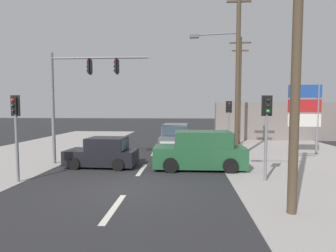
# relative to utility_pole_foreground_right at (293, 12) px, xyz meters

# --- Properties ---
(ground_plane) EXTENTS (140.00, 140.00, 0.00)m
(ground_plane) POSITION_rel_utility_pole_foreground_right_xyz_m (-5.09, 2.05, -5.67)
(ground_plane) COLOR #28282B
(lane_dash_near) EXTENTS (0.20, 2.40, 0.01)m
(lane_dash_near) POSITION_rel_utility_pole_foreground_right_xyz_m (-5.09, 0.05, -5.66)
(lane_dash_near) COLOR silver
(lane_dash_near) RESTS_ON ground
(lane_dash_mid) EXTENTS (0.20, 2.40, 0.01)m
(lane_dash_mid) POSITION_rel_utility_pole_foreground_right_xyz_m (-5.09, 5.05, -5.66)
(lane_dash_mid) COLOR silver
(lane_dash_mid) RESTS_ON ground
(lane_dash_far) EXTENTS (0.20, 2.40, 0.01)m
(lane_dash_far) POSITION_rel_utility_pole_foreground_right_xyz_m (-5.09, 10.05, -5.66)
(lane_dash_far) COLOR silver
(lane_dash_far) RESTS_ON ground
(utility_pole_foreground_right) EXTENTS (3.78, 0.28, 10.59)m
(utility_pole_foreground_right) POSITION_rel_utility_pole_foreground_right_xyz_m (0.00, 0.00, 0.00)
(utility_pole_foreground_right) COLOR #4C3D2B
(utility_pole_foreground_right) RESTS_ON ground
(utility_pole_midground_right) EXTENTS (3.78, 0.61, 10.37)m
(utility_pole_midground_right) POSITION_rel_utility_pole_foreground_right_xyz_m (0.01, 8.42, -0.11)
(utility_pole_midground_right) COLOR #4C3D2B
(utility_pole_midground_right) RESTS_ON ground
(utility_pole_background_right) EXTENTS (1.80, 0.26, 8.98)m
(utility_pole_background_right) POSITION_rel_utility_pole_foreground_right_xyz_m (1.59, 15.16, -0.94)
(utility_pole_background_right) COLOR #4C3D2B
(utility_pole_background_right) RESTS_ON ground
(traffic_signal_mast) EXTENTS (5.29, 0.47, 6.00)m
(traffic_signal_mast) POSITION_rel_utility_pole_foreground_right_xyz_m (-8.82, 6.17, -1.52)
(traffic_signal_mast) COLOR slate
(traffic_signal_mast) RESTS_ON ground
(pedestal_signal_right_kerb) EXTENTS (0.44, 0.30, 3.56)m
(pedestal_signal_right_kerb) POSITION_rel_utility_pole_foreground_right_xyz_m (0.38, 3.41, -3.25)
(pedestal_signal_right_kerb) COLOR slate
(pedestal_signal_right_kerb) RESTS_ON ground
(pedestal_signal_left_kerb) EXTENTS (0.44, 0.31, 3.56)m
(pedestal_signal_left_kerb) POSITION_rel_utility_pole_foreground_right_xyz_m (-9.81, 2.56, -3.25)
(pedestal_signal_left_kerb) COLOR slate
(pedestal_signal_left_kerb) RESTS_ON ground
(pedestal_signal_far_median) EXTENTS (0.44, 0.29, 3.56)m
(pedestal_signal_far_median) POSITION_rel_utility_pole_foreground_right_xyz_m (0.16, 11.60, -3.25)
(pedestal_signal_far_median) COLOR slate
(pedestal_signal_far_median) RESTS_ON ground
(shopping_plaza_sign) EXTENTS (2.10, 0.16, 4.60)m
(shopping_plaza_sign) POSITION_rel_utility_pole_foreground_right_xyz_m (4.86, 10.26, -2.68)
(shopping_plaza_sign) COLOR slate
(shopping_plaza_sign) RESTS_ON ground
(shopfront_wall_far) EXTENTS (12.00, 1.00, 3.60)m
(shopfront_wall_far) POSITION_rel_utility_pole_foreground_right_xyz_m (5.91, 18.05, -3.87)
(shopfront_wall_far) COLOR gray
(shopfront_wall_far) RESTS_ON ground
(suv_kerbside_parked) EXTENTS (2.18, 4.60, 1.90)m
(suv_kerbside_parked) POSITION_rel_utility_pole_foreground_right_xyz_m (-3.71, 11.22, -4.78)
(suv_kerbside_parked) COLOR slate
(suv_kerbside_parked) RESTS_ON ground
(suv_oncoming_mid) EXTENTS (4.57, 2.12, 1.90)m
(suv_oncoming_mid) POSITION_rel_utility_pole_foreground_right_xyz_m (-2.20, 5.50, -4.78)
(suv_oncoming_mid) COLOR #235633
(suv_oncoming_mid) RESTS_ON ground
(hatchback_crossing_left) EXTENTS (3.69, 1.89, 1.53)m
(hatchback_crossing_left) POSITION_rel_utility_pole_foreground_right_xyz_m (-7.21, 5.61, -4.96)
(hatchback_crossing_left) COLOR black
(hatchback_crossing_left) RESTS_ON ground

